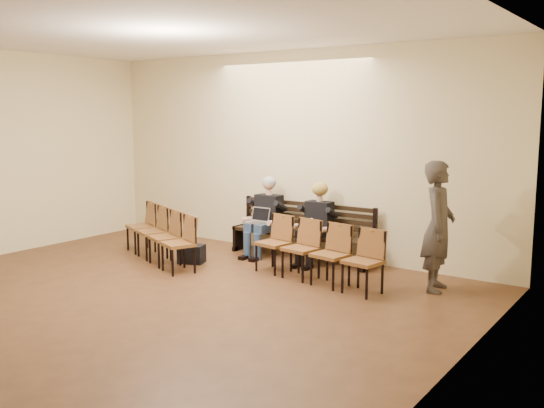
# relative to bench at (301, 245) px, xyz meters

# --- Properties ---
(ground) EXTENTS (10.00, 10.00, 0.00)m
(ground) POSITION_rel_bench_xyz_m (-0.42, -4.65, -0.23)
(ground) COLOR brown
(ground) RESTS_ON ground
(room_walls) EXTENTS (8.02, 10.01, 3.51)m
(room_walls) POSITION_rel_bench_xyz_m (-0.42, -3.86, 2.31)
(room_walls) COLOR beige
(room_walls) RESTS_ON ground
(bench) EXTENTS (2.60, 0.90, 0.45)m
(bench) POSITION_rel_bench_xyz_m (0.00, 0.00, 0.00)
(bench) COLOR black
(bench) RESTS_ON ground
(seated_man) EXTENTS (0.56, 0.78, 1.35)m
(seated_man) POSITION_rel_bench_xyz_m (-0.64, -0.12, 0.45)
(seated_man) COLOR black
(seated_man) RESTS_ON ground
(seated_woman) EXTENTS (0.53, 0.73, 1.23)m
(seated_woman) POSITION_rel_bench_xyz_m (0.37, -0.12, 0.39)
(seated_woman) COLOR black
(seated_woman) RESTS_ON ground
(laptop) EXTENTS (0.40, 0.34, 0.26)m
(laptop) POSITION_rel_bench_xyz_m (-0.69, -0.35, 0.36)
(laptop) COLOR silver
(laptop) RESTS_ON bench
(water_bottle) EXTENTS (0.07, 0.07, 0.22)m
(water_bottle) POSITION_rel_bench_xyz_m (0.46, -0.41, 0.33)
(water_bottle) COLOR silver
(water_bottle) RESTS_ON bench
(bag) EXTENTS (0.48, 0.40, 0.30)m
(bag) POSITION_rel_bench_xyz_m (-1.31, -1.28, -0.07)
(bag) COLOR black
(bag) RESTS_ON ground
(passerby) EXTENTS (0.63, 0.84, 2.07)m
(passerby) POSITION_rel_bench_xyz_m (2.53, -0.49, 0.81)
(passerby) COLOR #39342F
(passerby) RESTS_ON ground
(chair_row_front) EXTENTS (2.16, 1.30, 0.88)m
(chair_row_front) POSITION_rel_bench_xyz_m (-1.84, -1.50, 0.22)
(chair_row_front) COLOR brown
(chair_row_front) RESTS_ON ground
(chair_row_back) EXTENTS (2.19, 0.82, 0.88)m
(chair_row_back) POSITION_rel_bench_xyz_m (0.94, -1.09, 0.22)
(chair_row_back) COLOR brown
(chair_row_back) RESTS_ON ground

